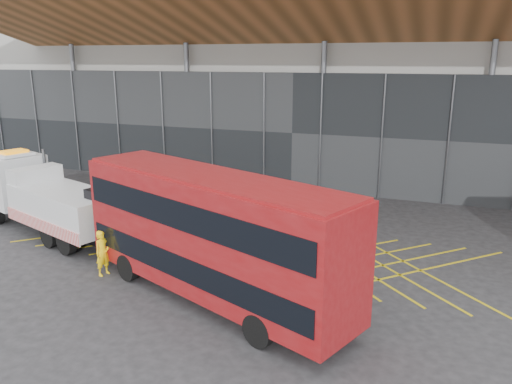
% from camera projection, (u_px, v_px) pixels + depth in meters
% --- Properties ---
extents(ground_plane, '(120.00, 120.00, 0.00)m').
position_uv_depth(ground_plane, '(191.00, 239.00, 25.46)').
color(ground_plane, '#262628').
extents(road_markings, '(23.16, 7.16, 0.01)m').
position_uv_depth(road_markings, '(249.00, 247.00, 24.39)').
color(road_markings, gold).
rests_on(road_markings, ground_plane).
extents(construction_building, '(55.00, 23.97, 18.00)m').
position_uv_depth(construction_building, '(318.00, 58.00, 39.15)').
color(construction_building, '#989892').
rests_on(construction_building, ground_plane).
extents(recovery_truck, '(11.61, 5.93, 4.10)m').
position_uv_depth(recovery_truck, '(45.00, 197.00, 26.10)').
color(recovery_truck, black).
rests_on(recovery_truck, ground_plane).
extents(bus_towed, '(12.17, 7.12, 4.90)m').
position_uv_depth(bus_towed, '(211.00, 232.00, 18.47)').
color(bus_towed, maroon).
rests_on(bus_towed, ground_plane).
extents(worker, '(0.63, 0.81, 1.96)m').
position_uv_depth(worker, '(103.00, 253.00, 21.07)').
color(worker, yellow).
rests_on(worker, ground_plane).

